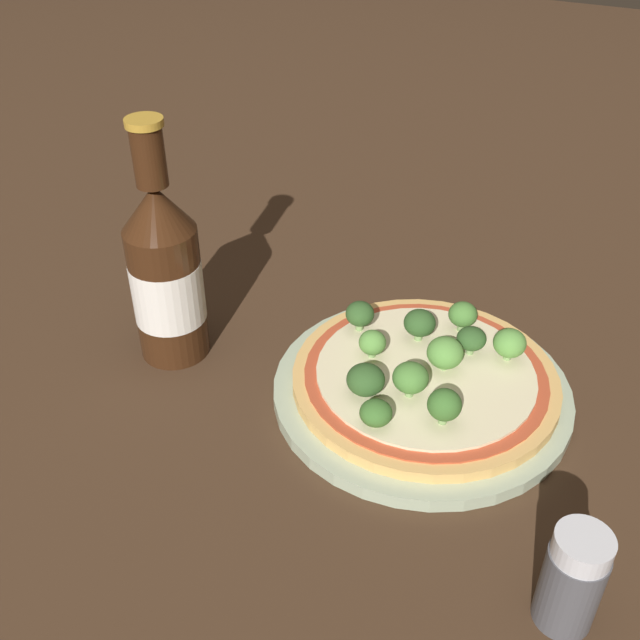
{
  "coord_description": "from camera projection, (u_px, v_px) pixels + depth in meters",
  "views": [
    {
      "loc": [
        -0.46,
        -0.15,
        0.43
      ],
      "look_at": [
        0.0,
        0.07,
        0.06
      ],
      "focal_mm": 42.0,
      "sensor_mm": 36.0,
      "label": 1
    }
  ],
  "objects": [
    {
      "name": "broccoli_floret_2",
      "position": [
        415.0,
        322.0,
        0.66
      ],
      "size": [
        0.03,
        0.03,
        0.03
      ],
      "color": "#7A9E5B",
      "rests_on": "pizza"
    },
    {
      "name": "broccoli_floret_9",
      "position": [
        445.0,
        353.0,
        0.63
      ],
      "size": [
        0.03,
        0.03,
        0.03
      ],
      "color": "#7A9E5B",
      "rests_on": "pizza"
    },
    {
      "name": "pizza",
      "position": [
        425.0,
        377.0,
        0.64
      ],
      "size": [
        0.23,
        0.23,
        0.01
      ],
      "color": "tan",
      "rests_on": "plate"
    },
    {
      "name": "broccoli_floret_8",
      "position": [
        510.0,
        343.0,
        0.64
      ],
      "size": [
        0.03,
        0.03,
        0.03
      ],
      "color": "#7A9E5B",
      "rests_on": "pizza"
    },
    {
      "name": "broccoli_floret_6",
      "position": [
        444.0,
        405.0,
        0.57
      ],
      "size": [
        0.03,
        0.03,
        0.03
      ],
      "color": "#7A9E5B",
      "rests_on": "pizza"
    },
    {
      "name": "beer_bottle",
      "position": [
        165.0,
        273.0,
        0.65
      ],
      "size": [
        0.06,
        0.06,
        0.22
      ],
      "color": "#381E0F",
      "rests_on": "ground_plane"
    },
    {
      "name": "broccoli_floret_0",
      "position": [
        411.0,
        378.0,
        0.6
      ],
      "size": [
        0.03,
        0.03,
        0.03
      ],
      "color": "#7A9E5B",
      "rests_on": "pizza"
    },
    {
      "name": "pepper_shaker",
      "position": [
        572.0,
        580.0,
        0.45
      ],
      "size": [
        0.04,
        0.04,
        0.08
      ],
      "color": "#4C4C51",
      "rests_on": "ground_plane"
    },
    {
      "name": "broccoli_floret_4",
      "position": [
        366.0,
        380.0,
        0.6
      ],
      "size": [
        0.03,
        0.03,
        0.03
      ],
      "color": "#7A9E5B",
      "rests_on": "pizza"
    },
    {
      "name": "broccoli_floret_7",
      "position": [
        471.0,
        339.0,
        0.64
      ],
      "size": [
        0.03,
        0.03,
        0.03
      ],
      "color": "#7A9E5B",
      "rests_on": "pizza"
    },
    {
      "name": "broccoli_floret_1",
      "position": [
        360.0,
        314.0,
        0.67
      ],
      "size": [
        0.03,
        0.03,
        0.03
      ],
      "color": "#7A9E5B",
      "rests_on": "pizza"
    },
    {
      "name": "plate",
      "position": [
        421.0,
        391.0,
        0.64
      ],
      "size": [
        0.25,
        0.25,
        0.01
      ],
      "color": "#A3B293",
      "rests_on": "ground_plane"
    },
    {
      "name": "broccoli_floret_3",
      "position": [
        463.0,
        315.0,
        0.67
      ],
      "size": [
        0.03,
        0.03,
        0.03
      ],
      "color": "#7A9E5B",
      "rests_on": "pizza"
    },
    {
      "name": "broccoli_floret_5",
      "position": [
        372.0,
        343.0,
        0.64
      ],
      "size": [
        0.02,
        0.02,
        0.03
      ],
      "color": "#7A9E5B",
      "rests_on": "pizza"
    },
    {
      "name": "broccoli_floret_10",
      "position": [
        376.0,
        413.0,
        0.57
      ],
      "size": [
        0.03,
        0.03,
        0.02
      ],
      "color": "#7A9E5B",
      "rests_on": "pizza"
    },
    {
      "name": "ground_plane",
      "position": [
        392.0,
        402.0,
        0.64
      ],
      "size": [
        3.0,
        3.0,
        0.0
      ],
      "primitive_type": "plane",
      "color": "#3D2819"
    }
  ]
}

